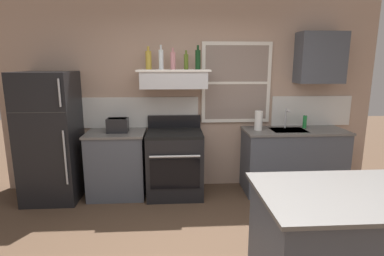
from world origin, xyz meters
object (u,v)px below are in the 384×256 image
Objects in this scene: bottle_clear_tall at (161,59)px; kitchen_island at (348,247)px; bottle_dark_green_wine at (198,59)px; paper_towel_roll at (258,121)px; toaster at (118,125)px; bottle_champagne_gold_foil at (149,60)px; bottle_olive_oil_square at (186,61)px; dish_soap_bottle at (305,122)px; stove_range at (175,163)px; refrigerator at (51,137)px; bottle_rose_pink at (173,60)px.

bottle_clear_tall is 0.23× the size of kitchen_island.
bottle_dark_green_wine is 1.18× the size of paper_towel_roll.
toaster is 0.97m from bottle_champagne_gold_foil.
bottle_olive_oil_square is 0.79× the size of bottle_dark_green_wine.
kitchen_island is at bearing -62.45° from bottle_olive_oil_square.
bottle_clear_tall is (0.17, -0.04, 0.01)m from bottle_champagne_gold_foil.
bottle_clear_tall is 2.23m from dish_soap_bottle.
bottle_dark_green_wine is at bearing 17.20° from stove_range.
bottle_clear_tall is 1.58m from paper_towel_roll.
bottle_champagne_gold_foil is at bearing -179.97° from dish_soap_bottle.
paper_towel_roll is at bearing -2.36° from bottle_clear_tall.
bottle_olive_oil_square reaches higher than dish_soap_bottle.
refrigerator is 5.43× the size of bottle_dark_green_wine.
bottle_champagne_gold_foil is 0.22× the size of kitchen_island.
bottle_clear_tall is 0.49m from bottle_dark_green_wine.
bottle_champagne_gold_foil reaches higher than paper_towel_roll.
bottle_rose_pink is at bearing 178.17° from bottle_dark_green_wine.
bottle_olive_oil_square is at bearing -8.62° from bottle_rose_pink.
dish_soap_bottle is (1.55, 0.04, -0.88)m from bottle_dark_green_wine.
stove_range is at bearing 121.94° from kitchen_island.
bottle_olive_oil_square is (0.50, -0.05, -0.02)m from bottle_champagne_gold_foil.
dish_soap_bottle is at bearing 75.41° from kitchen_island.
bottle_rose_pink is (0.76, 0.08, 0.86)m from toaster.
bottle_rose_pink is 2.92m from kitchen_island.
bottle_dark_green_wine is 1.19m from paper_towel_roll.
stove_range is at bearing -162.80° from bottle_dark_green_wine.
refrigerator is 0.90m from toaster.
bottle_dark_green_wine is at bearing -1.83° from bottle_rose_pink.
bottle_clear_tall is 1.78× the size of dish_soap_bottle.
bottle_clear_tall reaches higher than toaster.
bottle_clear_tall is at bearing -14.39° from bottle_champagne_gold_foil.
dish_soap_bottle is (2.65, 0.11, -0.01)m from toaster.
toaster is 1.05× the size of bottle_rose_pink.
stove_range is 1.40m from bottle_rose_pink.
bottle_dark_green_wine reaches higher than stove_range.
bottle_clear_tall is at bearing 6.07° from toaster.
bottle_champagne_gold_foil reaches higher than toaster.
refrigerator reaches higher than kitchen_island.
bottle_dark_green_wine reaches higher than toaster.
bottle_rose_pink is at bearing 6.89° from bottle_clear_tall.
bottle_rose_pink is (0.33, -0.02, -0.01)m from bottle_champagne_gold_foil.
bottle_dark_green_wine is (0.49, 0.01, -0.00)m from bottle_clear_tall.
stove_range is at bearing -22.12° from bottle_champagne_gold_foil.
paper_towel_roll is 0.72m from dish_soap_bottle.
paper_towel_roll is (1.94, 0.01, 0.04)m from toaster.
bottle_dark_green_wine is at bearing 5.75° from bottle_olive_oil_square.
paper_towel_roll is at bearing 1.83° from stove_range.
refrigerator reaches higher than stove_range.
bottle_olive_oil_square is at bearing 177.28° from paper_towel_roll.
toaster is 2.65m from dish_soap_bottle.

